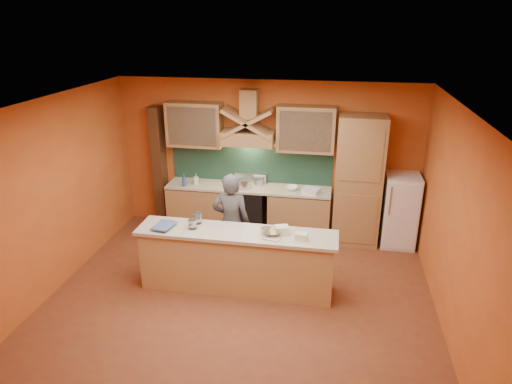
% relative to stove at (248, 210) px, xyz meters
% --- Properties ---
extents(floor, '(5.50, 5.00, 0.01)m').
position_rel_stove_xyz_m(floor, '(0.30, -2.20, -0.45)').
color(floor, brown).
rests_on(floor, ground).
extents(ceiling, '(5.50, 5.00, 0.01)m').
position_rel_stove_xyz_m(ceiling, '(0.30, -2.20, 2.35)').
color(ceiling, white).
rests_on(ceiling, wall_back).
extents(wall_back, '(5.50, 0.02, 2.80)m').
position_rel_stove_xyz_m(wall_back, '(0.30, 0.30, 0.95)').
color(wall_back, '#C55E26').
rests_on(wall_back, floor).
extents(wall_front, '(5.50, 0.02, 2.80)m').
position_rel_stove_xyz_m(wall_front, '(0.30, -4.70, 0.95)').
color(wall_front, '#C55E26').
rests_on(wall_front, floor).
extents(wall_left, '(0.02, 5.00, 2.80)m').
position_rel_stove_xyz_m(wall_left, '(-2.45, -2.20, 0.95)').
color(wall_left, '#C55E26').
rests_on(wall_left, floor).
extents(wall_right, '(0.02, 5.00, 2.80)m').
position_rel_stove_xyz_m(wall_right, '(3.05, -2.20, 0.95)').
color(wall_right, '#C55E26').
rests_on(wall_right, floor).
extents(base_cabinet_left, '(1.10, 0.60, 0.86)m').
position_rel_stove_xyz_m(base_cabinet_left, '(-0.95, 0.00, -0.02)').
color(base_cabinet_left, '#A67B4C').
rests_on(base_cabinet_left, floor).
extents(base_cabinet_right, '(1.10, 0.60, 0.86)m').
position_rel_stove_xyz_m(base_cabinet_right, '(0.95, 0.00, -0.02)').
color(base_cabinet_right, '#A67B4C').
rests_on(base_cabinet_right, floor).
extents(counter_top, '(3.00, 0.62, 0.04)m').
position_rel_stove_xyz_m(counter_top, '(-0.00, 0.00, 0.45)').
color(counter_top, beige).
rests_on(counter_top, base_cabinet_left).
extents(stove, '(0.60, 0.58, 0.90)m').
position_rel_stove_xyz_m(stove, '(0.00, 0.00, 0.00)').
color(stove, black).
rests_on(stove, floor).
extents(backsplash, '(3.00, 0.03, 0.70)m').
position_rel_stove_xyz_m(backsplash, '(-0.00, 0.28, 0.80)').
color(backsplash, '#18362A').
rests_on(backsplash, wall_back).
extents(range_hood, '(0.92, 0.50, 0.24)m').
position_rel_stove_xyz_m(range_hood, '(0.00, 0.05, 1.37)').
color(range_hood, '#A67B4C').
rests_on(range_hood, wall_back).
extents(hood_chimney, '(0.30, 0.30, 0.50)m').
position_rel_stove_xyz_m(hood_chimney, '(0.00, 0.15, 1.95)').
color(hood_chimney, '#A67B4C').
rests_on(hood_chimney, wall_back).
extents(upper_cabinet_left, '(1.00, 0.35, 0.80)m').
position_rel_stove_xyz_m(upper_cabinet_left, '(-1.00, 0.12, 1.55)').
color(upper_cabinet_left, '#A67B4C').
rests_on(upper_cabinet_left, wall_back).
extents(upper_cabinet_right, '(1.00, 0.35, 0.80)m').
position_rel_stove_xyz_m(upper_cabinet_right, '(1.00, 0.12, 1.55)').
color(upper_cabinet_right, '#A67B4C').
rests_on(upper_cabinet_right, wall_back).
extents(pantry_column, '(0.80, 0.60, 2.30)m').
position_rel_stove_xyz_m(pantry_column, '(1.95, 0.00, 0.70)').
color(pantry_column, '#A67B4C').
rests_on(pantry_column, floor).
extents(fridge, '(0.58, 0.60, 1.30)m').
position_rel_stove_xyz_m(fridge, '(2.70, 0.00, 0.20)').
color(fridge, white).
rests_on(fridge, floor).
extents(trim_column_left, '(0.20, 0.30, 2.30)m').
position_rel_stove_xyz_m(trim_column_left, '(-1.75, 0.15, 0.70)').
color(trim_column_left, '#472816').
rests_on(trim_column_left, floor).
extents(island_body, '(2.80, 0.55, 0.88)m').
position_rel_stove_xyz_m(island_body, '(0.20, -1.90, -0.01)').
color(island_body, tan).
rests_on(island_body, floor).
extents(island_top, '(2.90, 0.62, 0.05)m').
position_rel_stove_xyz_m(island_top, '(0.20, -1.90, 0.47)').
color(island_top, beige).
rests_on(island_top, island_body).
extents(person, '(0.60, 0.40, 1.62)m').
position_rel_stove_xyz_m(person, '(-0.01, -1.33, 0.36)').
color(person, '#4C4C51').
rests_on(person, floor).
extents(pot_large, '(0.32, 0.32, 0.16)m').
position_rel_stove_xyz_m(pot_large, '(-0.05, -0.07, 0.53)').
color(pot_large, silver).
rests_on(pot_large, stove).
extents(pot_small, '(0.21, 0.21, 0.14)m').
position_rel_stove_xyz_m(pot_small, '(0.17, 0.14, 0.52)').
color(pot_small, '#B7B7BE').
rests_on(pot_small, stove).
extents(soap_bottle_a, '(0.11, 0.11, 0.19)m').
position_rel_stove_xyz_m(soap_bottle_a, '(-0.97, -0.03, 0.57)').
color(soap_bottle_a, beige).
rests_on(soap_bottle_a, counter_top).
extents(soap_bottle_b, '(0.10, 0.10, 0.22)m').
position_rel_stove_xyz_m(soap_bottle_b, '(-1.15, -0.19, 0.58)').
color(soap_bottle_b, '#344C8F').
rests_on(soap_bottle_b, counter_top).
extents(bowl_back, '(0.28, 0.28, 0.07)m').
position_rel_stove_xyz_m(bowl_back, '(0.79, -0.03, 0.50)').
color(bowl_back, white).
rests_on(bowl_back, counter_top).
extents(dish_rack, '(0.34, 0.30, 0.10)m').
position_rel_stove_xyz_m(dish_rack, '(1.15, -0.15, 0.52)').
color(dish_rack, white).
rests_on(dish_rack, counter_top).
extents(book_lower, '(0.23, 0.31, 0.03)m').
position_rel_stove_xyz_m(book_lower, '(-1.00, -1.89, 0.51)').
color(book_lower, '#B25A3F').
rests_on(book_lower, island_top).
extents(book_upper, '(0.31, 0.39, 0.03)m').
position_rel_stove_xyz_m(book_upper, '(-0.98, -1.95, 0.53)').
color(book_upper, '#445E95').
rests_on(book_upper, island_top).
extents(jar_large, '(0.14, 0.14, 0.17)m').
position_rel_stove_xyz_m(jar_large, '(-0.43, -1.74, 0.58)').
color(jar_large, silver).
rests_on(jar_large, island_top).
extents(jar_small, '(0.13, 0.13, 0.14)m').
position_rel_stove_xyz_m(jar_small, '(-0.44, -1.92, 0.56)').
color(jar_small, white).
rests_on(jar_small, island_top).
extents(kitchen_scale, '(0.15, 0.15, 0.10)m').
position_rel_stove_xyz_m(kitchen_scale, '(0.63, -1.95, 0.54)').
color(kitchen_scale, white).
rests_on(kitchen_scale, island_top).
extents(mixing_bowl, '(0.29, 0.29, 0.07)m').
position_rel_stove_xyz_m(mixing_bowl, '(0.71, -1.91, 0.53)').
color(mixing_bowl, silver).
rests_on(mixing_bowl, island_top).
extents(cloth, '(0.28, 0.23, 0.02)m').
position_rel_stove_xyz_m(cloth, '(0.74, -2.02, 0.50)').
color(cloth, beige).
rests_on(cloth, island_top).
extents(grocery_bag_a, '(0.22, 0.20, 0.12)m').
position_rel_stove_xyz_m(grocery_bag_a, '(0.85, -1.86, 0.56)').
color(grocery_bag_a, '#EDE9C3').
rests_on(grocery_bag_a, island_top).
extents(grocery_bag_b, '(0.17, 0.14, 0.10)m').
position_rel_stove_xyz_m(grocery_bag_b, '(1.14, -1.99, 0.54)').
color(grocery_bag_b, beige).
rests_on(grocery_bag_b, island_top).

